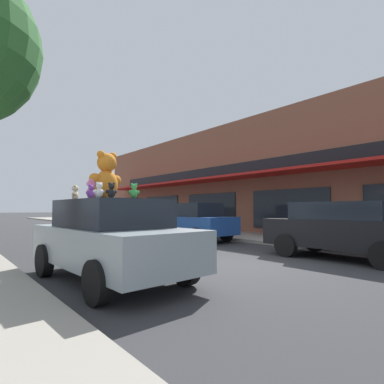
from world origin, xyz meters
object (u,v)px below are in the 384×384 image
(teddy_bear_white, at_px, (99,190))
(teddy_bear_teal, at_px, (101,194))
(teddy_bear_yellow, at_px, (93,191))
(parked_car_far_right, at_px, (122,218))
(teddy_bear_green, at_px, (134,191))
(parked_car_far_left, at_px, (343,229))
(teddy_bear_purple, at_px, (91,192))
(teddy_bear_black, at_px, (111,191))
(plush_art_car, at_px, (111,238))
(parked_car_far_center, at_px, (192,221))
(teddy_bear_cream, at_px, (75,193))
(teddy_bear_giant, at_px, (106,177))
(teddy_bear_pink, at_px, (91,189))
(teddy_bear_red, at_px, (134,193))

(teddy_bear_white, relative_size, teddy_bear_teal, 0.83)
(teddy_bear_yellow, relative_size, parked_car_far_right, 0.09)
(teddy_bear_green, height_order, teddy_bear_white, teddy_bear_white)
(teddy_bear_green, relative_size, parked_car_far_left, 0.06)
(teddy_bear_yellow, xyz_separation_m, teddy_bear_purple, (-0.28, -0.66, -0.04))
(teddy_bear_white, bearing_deg, teddy_bear_black, -174.65)
(plush_art_car, bearing_deg, parked_car_far_center, 36.01)
(teddy_bear_teal, xyz_separation_m, parked_car_far_right, (5.93, 10.77, -0.89))
(teddy_bear_cream, height_order, parked_car_far_left, teddy_bear_cream)
(teddy_bear_green, bearing_deg, teddy_bear_teal, -66.44)
(plush_art_car, height_order, parked_car_far_center, parked_car_far_center)
(teddy_bear_giant, bearing_deg, parked_car_far_right, -128.02)
(teddy_bear_white, height_order, teddy_bear_purple, teddy_bear_white)
(parked_car_far_left, bearing_deg, teddy_bear_yellow, 161.38)
(teddy_bear_white, distance_m, parked_car_far_left, 6.83)
(teddy_bear_green, height_order, teddy_bear_teal, teddy_bear_teal)
(plush_art_car, xyz_separation_m, parked_car_far_center, (6.10, 4.80, 0.04))
(teddy_bear_pink, relative_size, teddy_bear_teal, 1.17)
(teddy_bear_yellow, xyz_separation_m, teddy_bear_pink, (-0.22, -0.48, 0.01))
(teddy_bear_green, height_order, teddy_bear_black, teddy_bear_black)
(teddy_bear_white, relative_size, parked_car_far_center, 0.06)
(teddy_bear_yellow, relative_size, teddy_bear_pink, 0.94)
(teddy_bear_cream, bearing_deg, parked_car_far_right, 177.66)
(parked_car_far_center, bearing_deg, parked_car_far_left, -90.00)
(plush_art_car, bearing_deg, teddy_bear_purple, -149.81)
(teddy_bear_black, xyz_separation_m, teddy_bear_white, (-0.24, -0.05, -0.00))
(plush_art_car, relative_size, parked_car_far_left, 0.99)
(parked_car_far_left, bearing_deg, teddy_bear_black, 170.54)
(teddy_bear_teal, bearing_deg, teddy_bear_giant, 83.72)
(teddy_bear_white, bearing_deg, teddy_bear_teal, -119.69)
(teddy_bear_pink, height_order, teddy_bear_purple, teddy_bear_pink)
(teddy_bear_green, bearing_deg, teddy_bear_cream, -50.43)
(teddy_bear_white, bearing_deg, teddy_bear_green, 154.52)
(teddy_bear_red, relative_size, teddy_bear_black, 0.87)
(teddy_bear_teal, bearing_deg, plush_art_car, 89.16)
(teddy_bear_green, bearing_deg, teddy_bear_purple, -22.24)
(teddy_bear_cream, xyz_separation_m, teddy_bear_white, (-0.21, -1.80, -0.03))
(parked_car_far_center, bearing_deg, teddy_bear_cream, -149.63)
(teddy_bear_cream, bearing_deg, plush_art_car, 49.85)
(teddy_bear_red, bearing_deg, teddy_bear_black, -5.56)
(parked_car_far_right, bearing_deg, teddy_bear_pink, -119.09)
(teddy_bear_cream, relative_size, teddy_bear_purple, 1.31)
(teddy_bear_yellow, relative_size, teddy_bear_teal, 1.10)
(teddy_bear_green, bearing_deg, teddy_bear_pink, -32.35)
(teddy_bear_yellow, bearing_deg, teddy_bear_teal, -76.18)
(teddy_bear_giant, relative_size, teddy_bear_yellow, 2.80)
(teddy_bear_purple, distance_m, parked_car_far_right, 13.77)
(teddy_bear_yellow, height_order, teddy_bear_pink, teddy_bear_pink)
(teddy_bear_green, xyz_separation_m, teddy_bear_yellow, (-0.22, 1.31, 0.04))
(teddy_bear_teal, bearing_deg, teddy_bear_yellow, 63.44)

